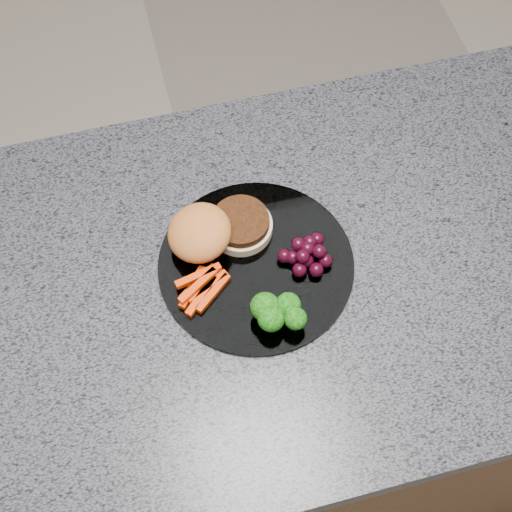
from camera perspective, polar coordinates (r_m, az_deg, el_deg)
The scene contains 8 objects.
room at distance 0.58m, azimuth 0.95°, elevation 19.60°, with size 4.02×4.02×2.70m.
island_cabinet at distance 1.37m, azimuth 0.38°, elevation -10.59°, with size 1.20×0.60×0.86m, color #53321C.
countertop at distance 0.96m, azimuth 0.54°, elevation -2.02°, with size 1.20×0.60×0.04m, color #4D4F58.
plate at distance 0.94m, azimuth 0.00°, elevation -0.68°, with size 0.26×0.26×0.01m, color white.
burger at distance 0.94m, azimuth -3.34°, elevation 1.96°, with size 0.17×0.12×0.05m.
carrot_sticks at distance 0.92m, azimuth -4.40°, elevation -2.46°, with size 0.07×0.07×0.02m.
broccoli at distance 0.88m, azimuth 1.68°, elevation -4.48°, with size 0.07×0.06×0.04m.
grape_bunch at distance 0.93m, azimuth 4.11°, elevation 0.18°, with size 0.07×0.06×0.03m.
Camera 1 is at (-0.12, -0.42, 1.73)m, focal length 50.00 mm.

